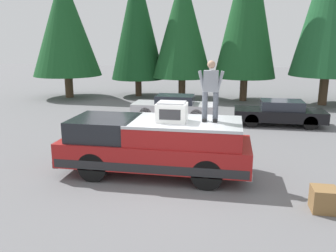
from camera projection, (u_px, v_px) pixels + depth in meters
ground_plane at (170, 181)px, 9.91m from camera, size 90.00×90.00×0.00m
pickup_truck at (155, 145)px, 10.26m from camera, size 2.01×5.54×1.65m
compressor_unit at (172, 112)px, 9.77m from camera, size 0.65×0.84×0.56m
person_on_truck_bed at (211, 89)px, 9.65m from camera, size 0.29×0.72×1.69m
parked_car_black at (279, 113)px, 16.35m from camera, size 1.64×4.10×1.16m
parked_car_silver at (174, 106)px, 17.92m from camera, size 1.64×4.10×1.16m
wooden_crate at (324, 199)px, 8.12m from camera, size 0.56×0.56×0.56m
conifer_center_left at (248, 4)px, 21.67m from camera, size 3.91×3.91×10.63m
conifer_center_right at (183, 24)px, 22.95m from camera, size 3.99×3.99×8.37m
conifer_right at (137, 21)px, 23.86m from camera, size 3.71×3.71×9.05m
conifer_far_right at (65, 24)px, 23.34m from camera, size 4.58×4.58×8.29m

